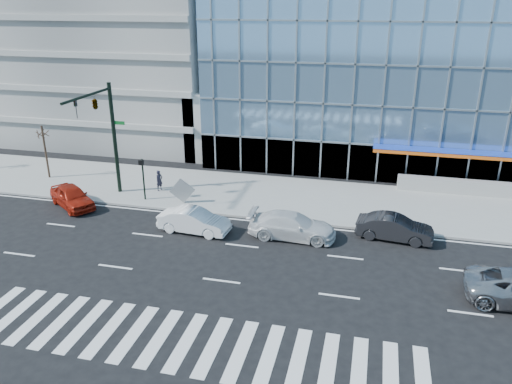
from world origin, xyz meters
TOP-DOWN VIEW (x-y plane):
  - ground at (0.00, 0.00)m, footprint 160.00×160.00m
  - sidewalk at (0.00, 8.00)m, footprint 120.00×8.00m
  - theatre_building at (14.00, 26.00)m, footprint 42.00×26.00m
  - parking_garage at (-20.00, 26.00)m, footprint 24.00×24.00m
  - ramp_block at (-6.00, 18.00)m, footprint 6.00×8.00m
  - traffic_signal at (-11.00, 4.57)m, footprint 1.14×5.74m
  - ped_signal_post at (-8.50, 4.94)m, footprint 0.30×0.33m
  - street_tree_near at (-18.00, 7.50)m, footprint 1.10×1.10m
  - white_suv at (2.65, 1.80)m, footprint 5.28×2.16m
  - white_sedan at (-3.35, 1.13)m, footprint 4.58×1.91m
  - dark_sedan at (8.65, 3.00)m, footprint 4.65×2.05m
  - red_sedan at (-12.94, 2.88)m, footprint 4.63×3.98m
  - pedestrian at (-8.20, 6.90)m, footprint 0.57×0.67m
  - tilted_panel at (-5.64, 5.00)m, footprint 1.81×0.37m

SIDE VIEW (x-z plane):
  - ground at x=0.00m, z-range 0.00..0.00m
  - sidewalk at x=0.00m, z-range 0.00..0.15m
  - white_sedan at x=-3.35m, z-range 0.00..1.47m
  - dark_sedan at x=8.65m, z-range 0.00..1.48m
  - red_sedan at x=-12.94m, z-range 0.00..1.50m
  - white_suv at x=2.65m, z-range 0.00..1.53m
  - pedestrian at x=-8.20m, z-range 0.15..1.70m
  - tilted_panel at x=-5.64m, z-range 0.15..1.98m
  - ped_signal_post at x=-8.50m, z-range 0.64..3.64m
  - ramp_block at x=-6.00m, z-range 0.00..6.00m
  - street_tree_near at x=-18.00m, z-range 1.66..5.89m
  - traffic_signal at x=-11.00m, z-range 2.16..10.16m
  - theatre_building at x=14.00m, z-range 0.00..15.00m
  - parking_garage at x=-20.00m, z-range 0.00..20.00m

